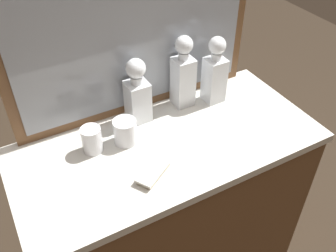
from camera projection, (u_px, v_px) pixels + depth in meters
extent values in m
cube|color=brown|center=(168.00, 213.00, 1.73)|extent=(1.15, 0.54, 0.81)
cube|color=silver|center=(168.00, 145.00, 1.46)|extent=(1.19, 0.56, 0.03)
cube|color=brown|center=(133.00, 18.00, 1.37)|extent=(1.02, 0.03, 0.80)
cube|color=gray|center=(135.00, 19.00, 1.36)|extent=(0.94, 0.01, 0.72)
cube|color=white|center=(138.00, 101.00, 1.50)|extent=(0.09, 0.09, 0.17)
cube|color=brown|center=(138.00, 108.00, 1.52)|extent=(0.07, 0.07, 0.11)
cylinder|color=white|center=(136.00, 80.00, 1.44)|extent=(0.05, 0.05, 0.03)
sphere|color=white|center=(136.00, 68.00, 1.40)|extent=(0.08, 0.08, 0.08)
cube|color=white|center=(183.00, 82.00, 1.57)|extent=(0.08, 0.08, 0.22)
cube|color=brown|center=(183.00, 88.00, 1.59)|extent=(0.07, 0.07, 0.16)
cylinder|color=white|center=(184.00, 56.00, 1.49)|extent=(0.04, 0.04, 0.03)
sphere|color=white|center=(184.00, 45.00, 1.46)|extent=(0.07, 0.07, 0.07)
cube|color=white|center=(214.00, 80.00, 1.60)|extent=(0.08, 0.08, 0.20)
cube|color=brown|center=(214.00, 85.00, 1.61)|extent=(0.07, 0.07, 0.15)
cylinder|color=white|center=(216.00, 56.00, 1.52)|extent=(0.04, 0.04, 0.03)
sphere|color=white|center=(217.00, 45.00, 1.49)|extent=(0.07, 0.07, 0.07)
cylinder|color=white|center=(92.00, 140.00, 1.38)|extent=(0.07, 0.07, 0.10)
cylinder|color=silver|center=(93.00, 149.00, 1.41)|extent=(0.07, 0.07, 0.01)
cylinder|color=white|center=(125.00, 132.00, 1.42)|extent=(0.09, 0.09, 0.10)
cylinder|color=silver|center=(126.00, 140.00, 1.44)|extent=(0.08, 0.08, 0.01)
cube|color=#B7A88C|center=(154.00, 173.00, 1.31)|extent=(0.14, 0.12, 0.01)
cube|color=beige|center=(153.00, 170.00, 1.31)|extent=(0.16, 0.13, 0.01)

